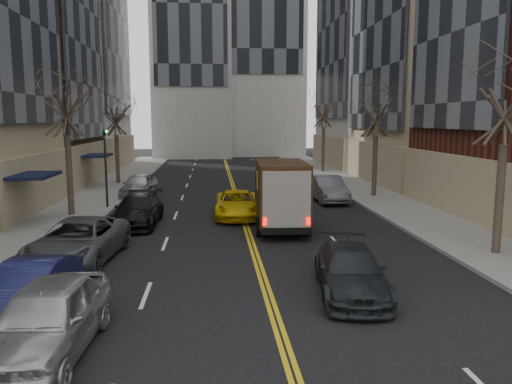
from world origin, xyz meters
TOP-DOWN VIEW (x-y plane):
  - sidewalk_left at (-9.00, 27.00)m, footprint 4.00×66.00m
  - sidewalk_right at (9.00, 27.00)m, footprint 4.00×66.00m
  - tree_lf_mid at (-8.80, 20.00)m, footprint 3.20×3.20m
  - tree_lf_far at (-8.80, 33.00)m, footprint 3.20×3.20m
  - tree_rt_near at (8.80, 11.00)m, footprint 3.20×3.20m
  - tree_rt_mid at (8.80, 25.00)m, footprint 3.20×3.20m
  - tree_rt_far at (8.80, 40.00)m, footprint 3.20×3.20m
  - traffic_signal at (-7.39, 22.00)m, footprint 0.29×0.26m
  - ups_truck at (1.54, 16.43)m, footprint 2.53×5.79m
  - observer_sedan at (2.39, 7.61)m, footprint 2.43×4.79m
  - taxi at (-0.30, 19.24)m, footprint 2.37×4.93m
  - pedestrian at (1.10, 18.17)m, footprint 0.45×0.66m
  - parked_lf_a at (-5.10, 4.48)m, footprint 2.13×4.75m
  - parked_lf_b at (-6.30, 6.89)m, footprint 1.78×4.22m
  - parked_lf_c at (-6.30, 11.64)m, footprint 3.06×5.65m
  - parked_lf_d at (-5.10, 17.74)m, footprint 2.15×4.98m
  - parked_lf_e at (-6.30, 26.60)m, footprint 2.24×4.61m
  - parked_rt_a at (5.49, 23.77)m, footprint 1.78×4.77m
  - parked_rt_b at (5.10, 33.42)m, footprint 2.31×4.66m
  - parked_rt_c at (5.10, 34.46)m, footprint 2.29×5.00m

SIDE VIEW (x-z plane):
  - sidewalk_left at x=-9.00m, z-range 0.00..0.15m
  - sidewalk_right at x=9.00m, z-range 0.00..0.15m
  - parked_rt_b at x=5.10m, z-range 0.00..1.27m
  - observer_sedan at x=2.39m, z-range 0.00..1.33m
  - taxi at x=-0.30m, z-range 0.00..1.36m
  - parked_lf_b at x=-6.30m, z-range 0.00..1.36m
  - parked_rt_c at x=5.10m, z-range 0.00..1.42m
  - parked_lf_d at x=-5.10m, z-range 0.00..1.43m
  - parked_lf_c at x=-6.30m, z-range 0.00..1.50m
  - parked_lf_e at x=-6.30m, z-range 0.00..1.52m
  - parked_rt_a at x=5.49m, z-range 0.00..1.56m
  - parked_lf_a at x=-5.10m, z-range 0.00..1.59m
  - pedestrian at x=1.10m, z-range 0.00..1.76m
  - ups_truck at x=1.54m, z-range 0.01..3.13m
  - traffic_signal at x=-7.39m, z-range 0.47..5.17m
  - tree_lf_far at x=-8.80m, z-range 1.97..10.08m
  - tree_rt_mid at x=8.80m, z-range 2.01..10.33m
  - tree_rt_near at x=8.80m, z-range 2.10..10.81m
  - tree_lf_mid at x=-8.80m, z-range 2.14..11.05m
  - tree_rt_far at x=8.80m, z-range 2.19..11.29m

